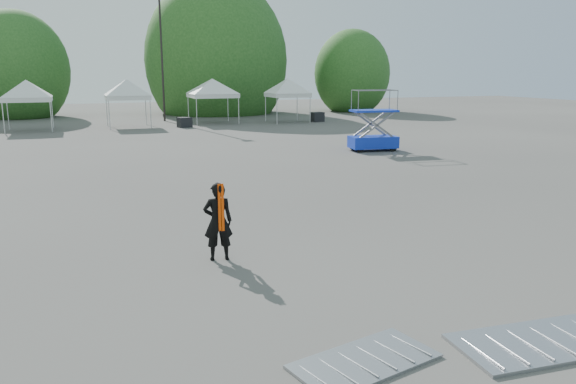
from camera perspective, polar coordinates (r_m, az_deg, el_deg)
name	(u,v)px	position (r m, az deg, el deg)	size (l,w,h in m)	color
ground	(237,229)	(14.19, -5.17, -3.75)	(120.00, 120.00, 0.00)	#474442
light_pole_east	(161,49)	(45.67, -12.73, 13.96)	(0.60, 0.25, 9.80)	black
tree_mid_w	(16,70)	(53.34, -25.92, 11.05)	(4.16, 4.16, 6.33)	#382314
tree_mid_e	(216,60)	(53.67, -7.28, 13.13)	(5.12, 5.12, 7.79)	#382314
tree_far_e	(352,74)	(56.32, 6.51, 11.86)	(3.84, 3.84, 5.84)	#382314
tent_d	(26,84)	(40.83, -25.07, 9.92)	(4.20, 4.20, 3.88)	silver
tent_e	(127,83)	(41.34, -16.08, 10.59)	(4.16, 4.16, 3.88)	silver
tent_f	(212,82)	(43.09, -7.70, 11.00)	(4.73, 4.73, 3.88)	silver
tent_g	(287,82)	(43.64, -0.06, 11.11)	(4.06, 4.06, 3.88)	silver
man	(218,221)	(11.74, -7.12, -2.98)	(0.66, 0.48, 1.66)	black
scissor_lift	(374,120)	(28.15, 8.70, 7.21)	(2.43, 1.43, 2.98)	#0D23B5
barrier_left	(365,361)	(8.03, 7.79, -16.61)	(2.18, 1.44, 0.06)	#9B9EA3
barrier_mid	(538,342)	(9.16, 24.07, -13.76)	(2.52, 1.38, 0.08)	#9B9EA3
crate_mid	(185,122)	(40.33, -10.46, 6.97)	(0.90, 0.70, 0.70)	black
crate_east	(317,117)	(44.25, 2.98, 7.63)	(0.95, 0.74, 0.74)	black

